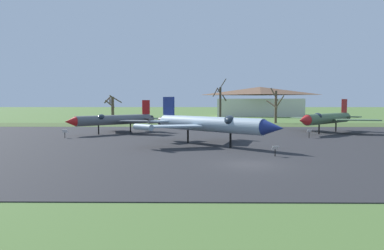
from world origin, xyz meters
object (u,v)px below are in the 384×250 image
at_px(jet_fighter_front_right, 327,118).
at_px(info_placard_front_right, 309,133).
at_px(info_placard_rear_left, 65,133).
at_px(jet_fighter_rear_left, 115,120).
at_px(info_placard_rear_center, 275,150).
at_px(visitor_building, 260,102).
at_px(jet_fighter_rear_center, 210,124).

bearing_deg(jet_fighter_front_right, info_placard_front_right, -123.55).
height_order(info_placard_front_right, info_placard_rear_left, info_placard_rear_left).
height_order(info_placard_front_right, jet_fighter_rear_left, jet_fighter_rear_left).
bearing_deg(jet_fighter_front_right, jet_fighter_rear_left, -178.56).
height_order(jet_fighter_rear_left, info_placard_rear_left, jet_fighter_rear_left).
bearing_deg(info_placard_rear_left, jet_fighter_rear_left, 54.84).
distance_m(info_placard_rear_center, info_placard_rear_left, 26.86).
xyz_separation_m(jet_fighter_rear_left, info_placard_rear_left, (-4.66, -6.62, -1.28)).
bearing_deg(visitor_building, jet_fighter_rear_left, -116.07).
xyz_separation_m(info_placard_rear_center, visitor_building, (13.89, 86.13, 3.95)).
height_order(jet_fighter_rear_left, visitor_building, visitor_building).
distance_m(jet_fighter_front_right, info_placard_rear_center, 25.25).
xyz_separation_m(jet_fighter_front_right, jet_fighter_rear_left, (-29.92, -0.75, -0.16)).
bearing_deg(visitor_building, jet_fighter_rear_center, -103.47).
relative_size(info_placard_rear_center, visitor_building, 0.03).
relative_size(jet_fighter_rear_left, info_placard_rear_left, 11.45).
bearing_deg(jet_fighter_rear_left, jet_fighter_rear_center, -47.33).
height_order(jet_fighter_front_right, visitor_building, visitor_building).
height_order(jet_fighter_front_right, info_placard_rear_center, jet_fighter_front_right).
distance_m(info_placard_front_right, info_placard_rear_center, 16.78).
xyz_separation_m(jet_fighter_front_right, info_placard_rear_left, (-34.59, -7.37, -1.44)).
xyz_separation_m(jet_fighter_front_right, info_placard_front_right, (-4.68, -7.05, -1.45)).
xyz_separation_m(jet_fighter_rear_center, info_placard_rear_left, (-17.50, 7.30, -1.53)).
bearing_deg(jet_fighter_front_right, jet_fighter_rear_center, -139.35).
distance_m(jet_fighter_front_right, jet_fighter_rear_left, 29.93).
height_order(info_placard_rear_center, visitor_building, visitor_building).
relative_size(jet_fighter_rear_center, info_placard_rear_center, 15.45).
xyz_separation_m(info_placard_front_right, visitor_building, (6.44, 71.08, 3.83)).
height_order(info_placard_front_right, visitor_building, visitor_building).
bearing_deg(visitor_building, info_placard_front_right, -95.18).
bearing_deg(info_placard_front_right, visitor_building, 84.82).
distance_m(jet_fighter_front_right, info_placard_front_right, 8.59).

